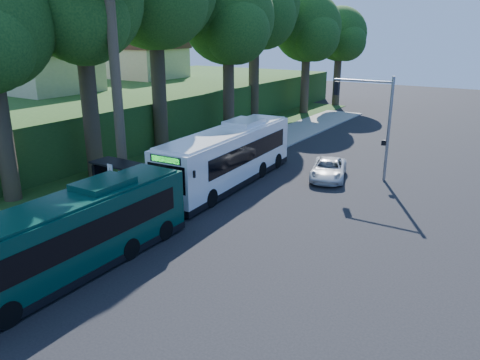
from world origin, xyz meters
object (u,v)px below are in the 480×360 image
Objects in this scene: white_bus at (229,155)px; teal_bus at (73,234)px; bus_shelter at (117,174)px; pickup at (328,169)px.

teal_bus is at bearing -88.62° from white_bus.
pickup is (8.67, 11.16, -1.13)m from bus_shelter.
bus_shelter is 0.24× the size of white_bus.
white_bus is (3.45, 6.62, 0.13)m from bus_shelter.
pickup is at bearing 52.16° from bus_shelter.
teal_bus reaches higher than bus_shelter.
bus_shelter is 0.66× the size of pickup.
pickup is (4.02, 18.04, -1.06)m from teal_bus.
bus_shelter is 14.18m from pickup.
white_bus reaches higher than bus_shelter.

